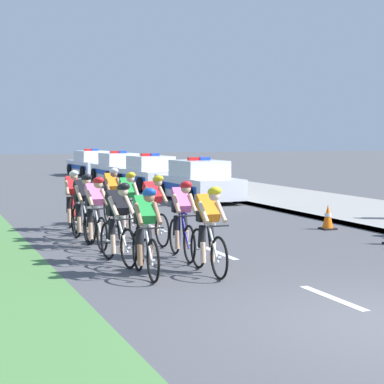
% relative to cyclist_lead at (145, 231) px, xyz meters
% --- Properties ---
extents(sidewalk_slab, '(4.57, 60.00, 0.12)m').
position_rel_cyclist_lead_xyz_m(sidewalk_slab, '(9.18, 10.13, -0.73)').
color(sidewalk_slab, gray).
rests_on(sidewalk_slab, ground).
extents(kerb_edge, '(0.16, 60.00, 0.13)m').
position_rel_cyclist_lead_xyz_m(kerb_edge, '(6.97, 10.13, -0.72)').
color(kerb_edge, '#9E9E99').
rests_on(kerb_edge, ground).
extents(lane_markings_centre, '(0.14, 21.60, 0.01)m').
position_rel_cyclist_lead_xyz_m(lane_markings_centre, '(2.09, 3.60, -0.78)').
color(lane_markings_centre, white).
rests_on(lane_markings_centre, ground).
extents(cyclist_lead, '(0.43, 1.72, 1.56)m').
position_rel_cyclist_lead_xyz_m(cyclist_lead, '(0.00, 0.00, 0.00)').
color(cyclist_lead, black).
rests_on(cyclist_lead, ground).
extents(cyclist_second, '(0.42, 1.72, 1.56)m').
position_rel_cyclist_lead_xyz_m(cyclist_second, '(1.08, -0.18, 0.00)').
color(cyclist_second, black).
rests_on(cyclist_second, ground).
extents(cyclist_third, '(0.46, 1.72, 1.56)m').
position_rel_cyclist_lead_xyz_m(cyclist_third, '(-0.11, 1.26, 0.00)').
color(cyclist_third, black).
rests_on(cyclist_third, ground).
extents(cyclist_fourth, '(0.44, 1.72, 1.56)m').
position_rel_cyclist_lead_xyz_m(cyclist_fourth, '(1.16, 1.29, 0.00)').
color(cyclist_fourth, black).
rests_on(cyclist_fourth, ground).
extents(cyclist_fifth, '(0.43, 1.72, 1.56)m').
position_rel_cyclist_lead_xyz_m(cyclist_fifth, '(-0.10, 3.09, 0.00)').
color(cyclist_fifth, black).
rests_on(cyclist_fifth, ground).
extents(cyclist_sixth, '(0.44, 1.72, 1.56)m').
position_rel_cyclist_lead_xyz_m(cyclist_sixth, '(1.22, 3.17, 0.00)').
color(cyclist_sixth, black).
rests_on(cyclist_sixth, ground).
extents(cyclist_seventh, '(0.45, 1.72, 1.56)m').
position_rel_cyclist_lead_xyz_m(cyclist_seventh, '(-0.10, 4.16, 0.00)').
color(cyclist_seventh, black).
rests_on(cyclist_seventh, ground).
extents(cyclist_eighth, '(0.42, 1.72, 1.56)m').
position_rel_cyclist_lead_xyz_m(cyclist_eighth, '(1.06, 4.55, 0.00)').
color(cyclist_eighth, black).
rests_on(cyclist_eighth, ground).
extents(cyclist_ninth, '(0.44, 1.72, 1.56)m').
position_rel_cyclist_lead_xyz_m(cyclist_ninth, '(0.02, 5.87, 0.00)').
color(cyclist_ninth, black).
rests_on(cyclist_ninth, ground).
extents(cyclist_tenth, '(0.42, 1.72, 1.56)m').
position_rel_cyclist_lead_xyz_m(cyclist_tenth, '(1.21, 6.56, 0.00)').
color(cyclist_tenth, black).
rests_on(cyclist_tenth, ground).
extents(police_car_nearest, '(2.06, 4.43, 1.59)m').
position_rel_cyclist_lead_xyz_m(police_car_nearest, '(5.84, 11.65, -0.11)').
color(police_car_nearest, silver).
rests_on(police_car_nearest, ground).
extents(police_car_second, '(2.09, 4.45, 1.59)m').
position_rel_cyclist_lead_xyz_m(police_car_second, '(5.84, 17.16, -0.11)').
color(police_car_second, white).
rests_on(police_car_second, ground).
extents(police_car_third, '(2.04, 4.42, 1.59)m').
position_rel_cyclist_lead_xyz_m(police_car_third, '(5.84, 22.22, -0.11)').
color(police_car_third, white).
rests_on(police_car_third, ground).
extents(police_car_furthest, '(2.23, 4.51, 1.59)m').
position_rel_cyclist_lead_xyz_m(police_car_furthest, '(5.84, 28.09, -0.11)').
color(police_car_furthest, silver).
rests_on(police_car_furthest, ground).
extents(traffic_cone_near, '(0.36, 0.36, 0.64)m').
position_rel_cyclist_lead_xyz_m(traffic_cone_near, '(6.05, 3.64, -0.48)').
color(traffic_cone_near, black).
rests_on(traffic_cone_near, ground).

